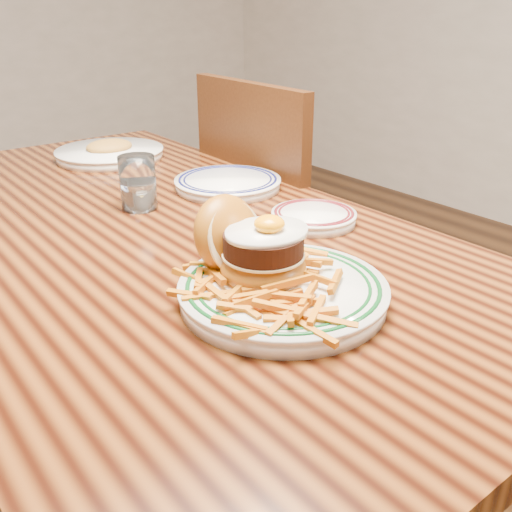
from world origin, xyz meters
TOP-DOWN VIEW (x-y plane):
  - floor at (0.00, 0.00)m, footprint 6.00×6.00m
  - table at (0.00, 0.00)m, footprint 0.85×1.60m
  - chair_right at (0.55, 0.20)m, footprint 0.46×0.46m
  - main_plate at (0.01, -0.40)m, footprint 0.31×0.32m
  - side_plate at (0.27, -0.21)m, footprint 0.17×0.17m
  - rear_plate at (0.27, 0.08)m, footprint 0.25×0.25m
  - water_glass at (0.04, 0.09)m, footprint 0.08×0.08m
  - far_plate at (0.17, 0.52)m, footprint 0.30×0.30m

SIDE VIEW (x-z plane):
  - floor at x=0.00m, z-range 0.00..0.00m
  - chair_right at x=0.55m, z-range 0.03..1.00m
  - table at x=0.00m, z-range 0.29..1.04m
  - side_plate at x=0.27m, z-range 0.75..0.78m
  - rear_plate at x=0.27m, z-range 0.75..0.78m
  - far_plate at x=0.17m, z-range 0.74..0.79m
  - main_plate at x=0.01m, z-range 0.72..0.86m
  - water_glass at x=0.04m, z-range 0.74..0.86m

